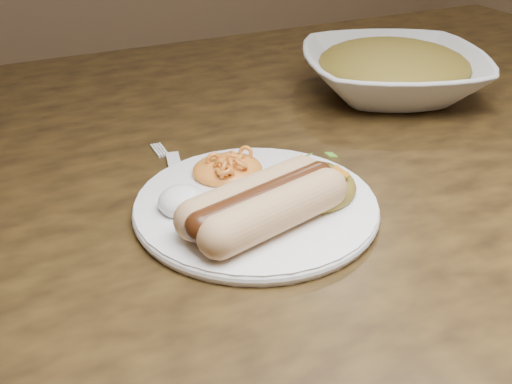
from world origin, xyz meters
name	(u,v)px	position (x,y,z in m)	size (l,w,h in m)	color
table	(251,200)	(0.00, 0.00, 0.66)	(1.60, 0.90, 0.75)	#4C3514
plate	(256,206)	(-0.07, -0.16, 0.76)	(0.25, 0.25, 0.01)	white
hotdog	(264,202)	(-0.08, -0.20, 0.78)	(0.15, 0.10, 0.04)	#D3B871
mac_and_cheese	(227,161)	(-0.07, -0.10, 0.78)	(0.08, 0.07, 0.03)	#F79F48
sour_cream	(182,196)	(-0.14, -0.15, 0.78)	(0.05, 0.05, 0.03)	white
taco_salad	(309,178)	(-0.01, -0.17, 0.78)	(0.10, 0.09, 0.04)	#99371C
fork	(177,172)	(-0.12, -0.05, 0.75)	(0.02, 0.14, 0.00)	silver
serving_bowl	(392,74)	(0.26, 0.05, 0.78)	(0.27, 0.27, 0.06)	silver
bowl_filling	(394,62)	(0.26, 0.05, 0.80)	(0.22, 0.22, 0.05)	#99371C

